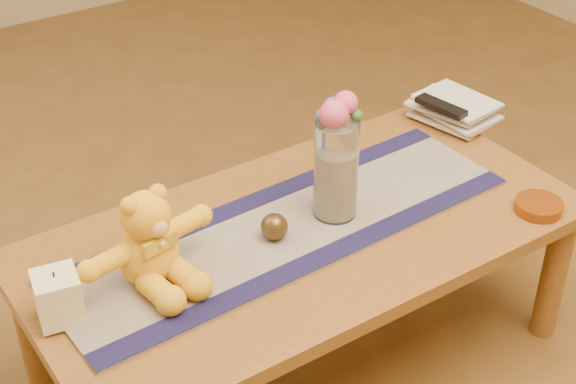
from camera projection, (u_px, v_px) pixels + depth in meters
floor at (303, 359)px, 2.38m from camera, size 5.50×5.50×0.00m
coffee_table_top at (305, 235)px, 2.14m from camera, size 1.40×0.70×0.04m
table_leg_fr at (553, 275)px, 2.37m from camera, size 0.07×0.07×0.41m
table_leg_bl at (32, 334)px, 2.17m from camera, size 0.07×0.07×0.41m
table_leg_br at (415, 180)px, 2.77m from camera, size 0.07×0.07×0.41m
persian_runner at (287, 229)px, 2.13m from camera, size 1.21×0.39×0.01m
runner_border_near at (323, 256)px, 2.03m from camera, size 1.20×0.10×0.00m
runner_border_far at (255, 200)px, 2.22m from camera, size 1.20×0.10×0.00m
teddy_bear at (147, 237)px, 1.91m from camera, size 0.37×0.32×0.22m
pillar_candle at (58, 297)px, 1.82m from camera, size 0.11×0.11×0.11m
candle_wick at (54, 274)px, 1.79m from camera, size 0.00×0.00×0.01m
glass_vase at (336, 170)px, 2.10m from camera, size 0.11×0.11×0.26m
potpourri_fill at (336, 183)px, 2.13m from camera, size 0.09×0.09×0.18m
rose_left at (334, 114)px, 2.00m from camera, size 0.07×0.07×0.07m
rose_right at (346, 103)px, 2.02m from camera, size 0.06×0.06×0.06m
blue_flower_back at (333, 106)px, 2.05m from camera, size 0.04×0.04×0.04m
blue_flower_side at (323, 116)px, 2.02m from camera, size 0.04×0.04×0.04m
leaf_sprig at (357, 116)px, 2.03m from camera, size 0.03×0.03×0.03m
bronze_ball at (274, 227)px, 2.07m from camera, size 0.08×0.08×0.07m
book_bottom at (436, 128)px, 2.54m from camera, size 0.21×0.25×0.02m
book_lower at (439, 122)px, 2.53m from camera, size 0.18×0.24×0.02m
book_upper at (435, 117)px, 2.51m from camera, size 0.22×0.26×0.02m
book_top at (439, 110)px, 2.51m from camera, size 0.19×0.24×0.02m
tv_remote at (441, 106)px, 2.49m from camera, size 0.07×0.17×0.02m
amber_dish at (539, 206)px, 2.19m from camera, size 0.15×0.15×0.03m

